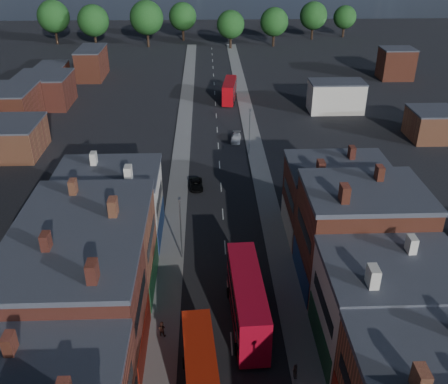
{
  "coord_description": "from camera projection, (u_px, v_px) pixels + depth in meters",
  "views": [
    {
      "loc": [
        -1.98,
        -18.74,
        34.94
      ],
      "look_at": [
        0.0,
        35.68,
        5.77
      ],
      "focal_mm": 40.0,
      "sensor_mm": 36.0,
      "label": 1
    }
  ],
  "objects": [
    {
      "name": "car_2",
      "position": [
        196.0,
        184.0,
        74.87
      ],
      "size": [
        2.18,
        4.32,
        1.17
      ],
      "primitive_type": "imported",
      "rotation": [
        0.0,
        0.0,
        0.06
      ],
      "color": "black",
      "rests_on": "ground"
    },
    {
      "name": "bus_0",
      "position": [
        201.0,
        377.0,
        40.46
      ],
      "size": [
        3.49,
        11.27,
        4.79
      ],
      "rotation": [
        0.0,
        0.0,
        0.08
      ],
      "color": "red",
      "rests_on": "ground"
    },
    {
      "name": "ped_1",
      "position": [
        162.0,
        329.0,
        47.61
      ],
      "size": [
        0.88,
        0.64,
        1.63
      ],
      "primitive_type": "imported",
      "rotation": [
        0.0,
        0.0,
        2.85
      ],
      "color": "#45241B",
      "rests_on": "pavement_west"
    },
    {
      "name": "pavement_east",
      "position": [
        262.0,
        180.0,
        77.3
      ],
      "size": [
        3.0,
        200.0,
        0.12
      ],
      "primitive_type": "cube",
      "color": "gray",
      "rests_on": "ground"
    },
    {
      "name": "bus_2",
      "position": [
        229.0,
        90.0,
        111.12
      ],
      "size": [
        3.73,
        10.8,
        4.57
      ],
      "rotation": [
        0.0,
        0.0,
        -0.13
      ],
      "color": "#A8070E",
      "rests_on": "ground"
    },
    {
      "name": "ped_3",
      "position": [
        295.0,
        371.0,
        43.07
      ],
      "size": [
        0.46,
        0.97,
        1.63
      ],
      "primitive_type": "imported",
      "rotation": [
        0.0,
        0.0,
        1.6
      ],
      "color": "#5D5850",
      "rests_on": "pavement_east"
    },
    {
      "name": "car_3",
      "position": [
        236.0,
        138.0,
        91.14
      ],
      "size": [
        2.25,
        4.49,
        1.25
      ],
      "primitive_type": "imported",
      "rotation": [
        0.0,
        0.0,
        -0.12
      ],
      "color": "silver",
      "rests_on": "ground"
    },
    {
      "name": "lamp_post_3",
      "position": [
        250.0,
        129.0,
        83.87
      ],
      "size": [
        0.25,
        0.7,
        8.12
      ],
      "color": "slate",
      "rests_on": "ground"
    },
    {
      "name": "bus_1",
      "position": [
        247.0,
        300.0,
        48.31
      ],
      "size": [
        3.57,
        12.6,
        5.39
      ],
      "rotation": [
        0.0,
        0.0,
        0.04
      ],
      "color": "red",
      "rests_on": "ground"
    },
    {
      "name": "lamp_post_2",
      "position": [
        181.0,
        224.0,
        57.11
      ],
      "size": [
        0.25,
        0.7,
        8.12
      ],
      "color": "slate",
      "rests_on": "ground"
    },
    {
      "name": "pavement_west",
      "position": [
        179.0,
        182.0,
        76.88
      ],
      "size": [
        3.0,
        200.0,
        0.12
      ],
      "primitive_type": "cube",
      "color": "gray",
      "rests_on": "ground"
    }
  ]
}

